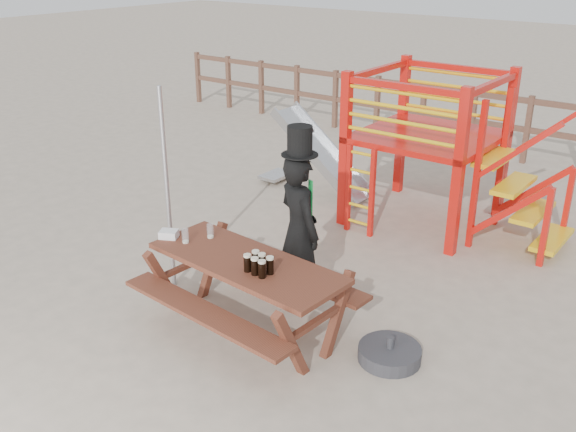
# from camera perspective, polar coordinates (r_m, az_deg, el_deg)

# --- Properties ---
(ground) EXTENTS (60.00, 60.00, 0.00)m
(ground) POSITION_cam_1_polar(r_m,az_deg,el_deg) (6.66, -4.01, -9.55)
(ground) COLOR #BCA992
(ground) RESTS_ON ground
(back_fence) EXTENTS (15.09, 0.09, 1.20)m
(back_fence) POSITION_cam_1_polar(r_m,az_deg,el_deg) (12.13, 18.33, 8.27)
(back_fence) COLOR brown
(back_fence) RESTS_ON ground
(playground_fort) EXTENTS (4.71, 1.84, 2.10)m
(playground_fort) POSITION_cam_1_polar(r_m,az_deg,el_deg) (8.93, 11.75, 6.21)
(playground_fort) COLOR red
(playground_fort) RESTS_ON ground
(picnic_table) EXTENTS (2.11, 1.53, 0.78)m
(picnic_table) POSITION_cam_1_polar(r_m,az_deg,el_deg) (6.30, -3.69, -6.29)
(picnic_table) COLOR brown
(picnic_table) RESTS_ON ground
(man_with_hat) EXTENTS (0.71, 0.60, 1.95)m
(man_with_hat) POSITION_cam_1_polar(r_m,az_deg,el_deg) (6.66, 1.00, -0.96)
(man_with_hat) COLOR black
(man_with_hat) RESTS_ON ground
(metal_pole) EXTENTS (0.05, 0.05, 2.27)m
(metal_pole) POSITION_cam_1_polar(r_m,az_deg,el_deg) (7.01, -10.69, 2.18)
(metal_pole) COLOR #B2B2B7
(metal_pole) RESTS_ON ground
(parasol_base) EXTENTS (0.59, 0.59, 0.25)m
(parasol_base) POSITION_cam_1_polar(r_m,az_deg,el_deg) (6.16, 9.02, -11.99)
(parasol_base) COLOR #323236
(parasol_base) RESTS_ON ground
(paper_bag) EXTENTS (0.22, 0.21, 0.08)m
(paper_bag) POSITION_cam_1_polar(r_m,az_deg,el_deg) (6.72, -10.55, -1.59)
(paper_bag) COLOR white
(paper_bag) RESTS_ON picnic_table
(stout_pints) EXTENTS (0.27, 0.19, 0.17)m
(stout_pints) POSITION_cam_1_polar(r_m,az_deg,el_deg) (5.90, -2.63, -4.28)
(stout_pints) COLOR black
(stout_pints) RESTS_ON picnic_table
(empty_glasses) EXTENTS (0.19, 0.31, 0.15)m
(empty_glasses) POSITION_cam_1_polar(r_m,az_deg,el_deg) (6.60, -8.01, -1.59)
(empty_glasses) COLOR silver
(empty_glasses) RESTS_ON picnic_table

